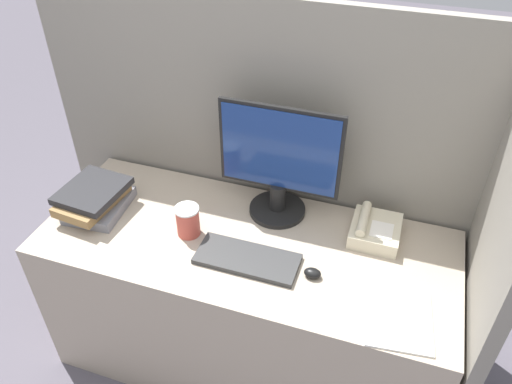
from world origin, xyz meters
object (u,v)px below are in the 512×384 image
object	(u,v)px
keyboard	(247,259)
coffee_cup	(188,221)
book_stack	(95,199)
monitor	(279,166)
mouse	(312,273)
desk_telephone	(374,230)

from	to	relation	value
keyboard	coffee_cup	distance (m)	0.28
book_stack	coffee_cup	bearing A→B (deg)	-1.15
monitor	coffee_cup	distance (m)	0.41
mouse	coffee_cup	size ratio (longest dim) A/B	0.49
mouse	desk_telephone	xyz separation A→B (m)	(0.17, 0.28, 0.02)
mouse	desk_telephone	bearing A→B (deg)	57.88
coffee_cup	book_stack	bearing A→B (deg)	178.85
keyboard	desk_telephone	xyz separation A→B (m)	(0.42, 0.28, 0.03)
coffee_cup	monitor	bearing A→B (deg)	39.77
mouse	book_stack	bearing A→B (deg)	175.31
mouse	monitor	bearing A→B (deg)	125.76
monitor	book_stack	size ratio (longest dim) A/B	1.58
coffee_cup	book_stack	size ratio (longest dim) A/B	0.41
keyboard	coffee_cup	xyz separation A→B (m)	(-0.27, 0.07, 0.05)
monitor	book_stack	xyz separation A→B (m)	(-0.71, -0.23, -0.17)
keyboard	book_stack	size ratio (longest dim) A/B	1.25
monitor	keyboard	distance (m)	0.38
monitor	coffee_cup	size ratio (longest dim) A/B	3.81
monitor	coffee_cup	world-z (taller)	monitor
book_stack	desk_telephone	size ratio (longest dim) A/B	1.48
mouse	book_stack	world-z (taller)	book_stack
monitor	desk_telephone	size ratio (longest dim) A/B	2.34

